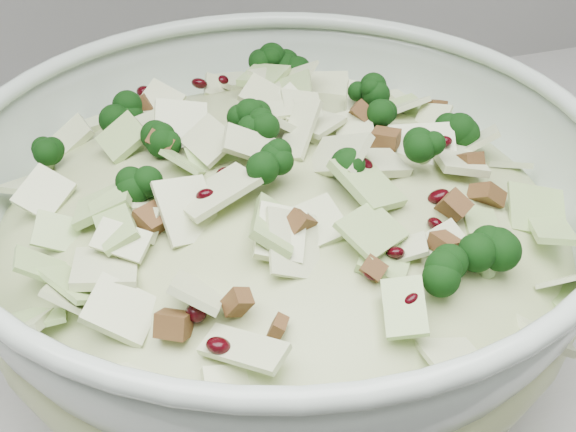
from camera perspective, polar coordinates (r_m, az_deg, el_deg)
The scene contains 2 objects.
mixing_bowl at distance 0.53m, azimuth -0.49°, elevation -1.90°, with size 0.45×0.45×0.17m.
salad at distance 0.52m, azimuth -0.50°, elevation 0.45°, with size 0.46×0.46×0.17m.
Camera 1 is at (0.48, 1.20, 1.31)m, focal length 50.00 mm.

